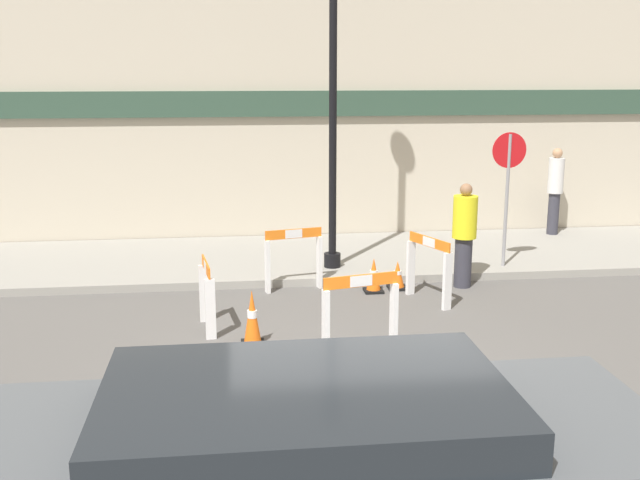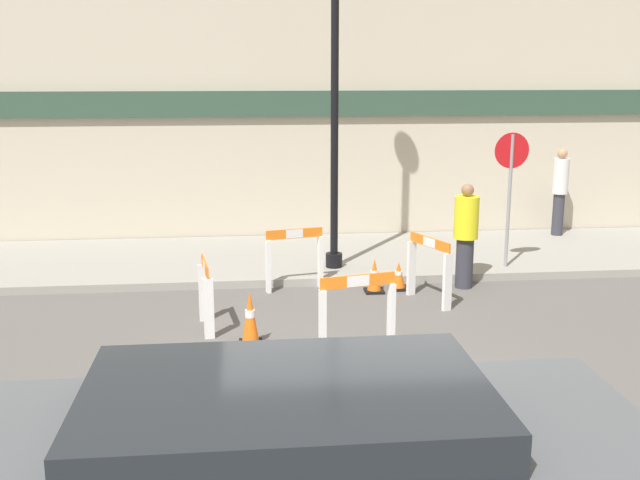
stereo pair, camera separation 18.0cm
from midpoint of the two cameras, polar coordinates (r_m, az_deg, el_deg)
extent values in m
plane|color=#565451|center=(8.05, 2.63, -12.68)|extent=(60.00, 60.00, 0.00)
cube|color=gray|center=(13.82, -1.15, -1.36)|extent=(18.00, 3.34, 0.13)
cube|color=#BCB29E|center=(15.15, -1.77, 10.18)|extent=(18.00, 0.12, 5.50)
cube|color=#2D4738|center=(15.04, -1.74, 10.35)|extent=(16.20, 0.10, 0.50)
cylinder|color=black|center=(12.91, 1.47, -1.54)|extent=(0.29, 0.29, 0.24)
cylinder|color=black|center=(12.51, 1.55, 11.38)|extent=(0.13, 0.13, 6.02)
cylinder|color=gray|center=(13.12, 14.58, 2.84)|extent=(0.06, 0.06, 2.28)
cylinder|color=red|center=(13.01, 14.80, 6.61)|extent=(0.60, 0.05, 0.60)
cube|color=white|center=(10.62, -8.39, -4.01)|extent=(0.14, 0.08, 0.82)
cube|color=white|center=(9.93, -7.96, -5.21)|extent=(0.14, 0.08, 0.82)
cube|color=orange|center=(10.14, -8.27, -1.98)|extent=(0.13, 0.78, 0.15)
cube|color=white|center=(10.14, -8.27, -1.98)|extent=(0.06, 0.24, 0.14)
cube|color=white|center=(9.02, 0.77, -6.65)|extent=(0.09, 0.14, 0.92)
cube|color=white|center=(9.34, 5.99, -6.02)|extent=(0.09, 0.14, 0.92)
cube|color=orange|center=(9.01, 3.48, -3.13)|extent=(0.94, 0.24, 0.15)
cube|color=white|center=(9.01, 3.48, -3.13)|extent=(0.29, 0.09, 0.14)
cube|color=white|center=(11.12, 10.13, -3.18)|extent=(0.14, 0.11, 0.86)
cube|color=white|center=(11.80, 7.41, -2.14)|extent=(0.14, 0.11, 0.86)
cube|color=orange|center=(11.33, 8.82, -0.17)|extent=(0.39, 0.89, 0.15)
cube|color=white|center=(11.33, 8.82, -0.17)|extent=(0.14, 0.28, 0.14)
cube|color=white|center=(12.09, 0.46, -1.69)|extent=(0.09, 0.14, 0.85)
cube|color=white|center=(11.84, -3.53, -2.03)|extent=(0.09, 0.14, 0.85)
cube|color=orange|center=(11.84, -1.53, 0.49)|extent=(0.91, 0.23, 0.15)
cube|color=white|center=(11.84, -1.53, 0.49)|extent=(0.28, 0.09, 0.14)
cube|color=black|center=(9.78, -4.78, -7.84)|extent=(0.30, 0.30, 0.04)
cone|color=orange|center=(9.65, -4.82, -5.80)|extent=(0.23, 0.23, 0.70)
cylinder|color=white|center=(9.64, -4.82, -5.60)|extent=(0.13, 0.13, 0.10)
cube|color=black|center=(12.17, 6.40, -3.65)|extent=(0.30, 0.30, 0.04)
cone|color=orange|center=(12.11, 6.43, -2.60)|extent=(0.23, 0.22, 0.42)
cylinder|color=white|center=(12.11, 6.43, -2.51)|extent=(0.13, 0.13, 0.06)
cube|color=black|center=(11.99, 4.58, -3.88)|extent=(0.30, 0.30, 0.04)
cone|color=orange|center=(11.91, 4.60, -2.61)|extent=(0.23, 0.22, 0.51)
cylinder|color=white|center=(11.90, 4.60, -2.49)|extent=(0.13, 0.13, 0.07)
cylinder|color=#33333D|center=(12.35, 11.35, -1.72)|extent=(0.37, 0.37, 0.82)
cylinder|color=yellow|center=(12.18, 11.51, 1.70)|extent=(0.52, 0.52, 0.68)
sphere|color=#8E6647|center=(12.11, 11.60, 3.75)|extent=(0.27, 0.27, 0.20)
cylinder|color=#33333D|center=(16.11, 17.98, 1.88)|extent=(0.31, 0.31, 0.86)
cylinder|color=silver|center=(15.99, 18.18, 4.65)|extent=(0.43, 0.43, 0.72)
sphere|color=tan|center=(15.94, 18.29, 6.28)|extent=(0.27, 0.27, 0.20)
cube|color=#1E2328|center=(4.61, -1.36, -13.82)|extent=(2.42, 1.52, 0.51)
camera|label=1|loc=(0.09, -89.54, 0.11)|focal=42.00mm
camera|label=2|loc=(0.09, 90.46, -0.11)|focal=42.00mm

